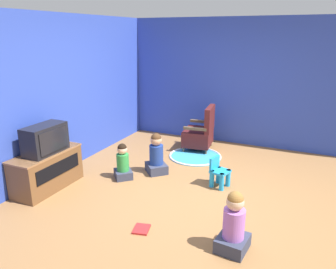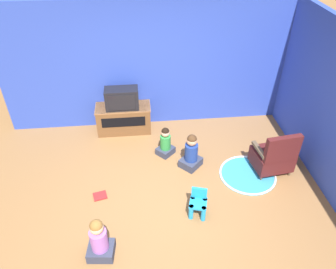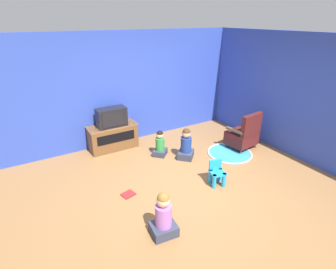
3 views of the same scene
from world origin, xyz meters
name	(u,v)px [view 1 (image 1 of 3)]	position (x,y,z in m)	size (l,w,h in m)	color
ground_plane	(194,196)	(0.00, 0.00, 0.00)	(30.00, 30.00, 0.00)	olive
wall_back	(51,97)	(-0.13, 2.42, 1.29)	(5.74, 0.12, 2.58)	#2D47B2
wall_right	(253,83)	(2.68, -0.26, 1.29)	(0.12, 5.48, 2.58)	#2D47B2
tv_cabinet	(47,169)	(-0.68, 2.11, 0.30)	(1.10, 0.47, 0.58)	brown
television	(45,139)	(-0.68, 2.07, 0.79)	(0.65, 0.33, 0.42)	black
black_armchair	(200,133)	(1.93, 0.58, 0.34)	(0.70, 0.62, 0.89)	brown
yellow_kid_chair	(219,174)	(0.46, -0.24, 0.20)	(0.32, 0.31, 0.46)	#1E99DB
play_mat	(195,156)	(1.50, 0.52, 0.01)	(1.00, 1.00, 0.04)	teal
child_watching_left	(234,225)	(-0.98, -0.81, 0.30)	(0.39, 0.35, 0.70)	#33384C
child_watching_center	(156,156)	(0.53, 0.87, 0.30)	(0.47, 0.47, 0.69)	#33384C
child_watching_right	(123,163)	(0.10, 1.26, 0.26)	(0.40, 0.40, 0.59)	#33384C
book	(141,229)	(-1.08, 0.27, 0.01)	(0.25, 0.23, 0.02)	#B22323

